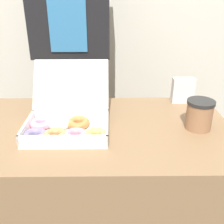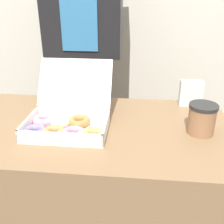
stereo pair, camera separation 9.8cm
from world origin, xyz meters
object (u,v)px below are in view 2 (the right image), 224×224
napkin_holder (191,93)px  person_customer (84,53)px  donut_box (66,121)px  coffee_cup (202,119)px

napkin_holder → person_customer: bearing=148.7°
donut_box → coffee_cup: bearing=2.5°
coffee_cup → person_customer: (-0.55, 0.60, 0.10)m
donut_box → person_customer: person_customer is taller
donut_box → coffee_cup: 0.51m
napkin_holder → person_customer: person_customer is taller
donut_box → napkin_holder: size_ratio=2.82×
donut_box → coffee_cup: (0.51, 0.02, 0.02)m
person_customer → napkin_holder: bearing=-31.3°
donut_box → person_customer: size_ratio=0.20×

